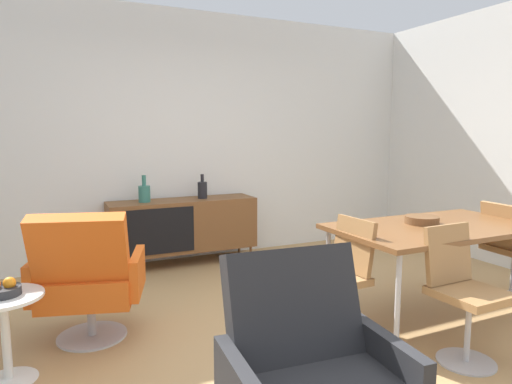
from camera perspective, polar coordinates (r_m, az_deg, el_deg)
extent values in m
plane|color=tan|center=(3.13, 2.67, -20.02)|extent=(8.32, 8.32, 0.00)
cube|color=silver|center=(5.22, -10.81, 6.87)|extent=(6.80, 0.12, 2.80)
cube|color=brown|center=(5.04, -9.19, -4.11)|extent=(1.60, 0.44, 0.56)
cube|color=black|center=(4.75, -11.93, -4.88)|extent=(0.70, 0.01, 0.48)
cylinder|color=brown|center=(4.82, -17.13, -9.31)|extent=(0.03, 0.03, 0.16)
cylinder|color=brown|center=(5.22, -0.68, -7.68)|extent=(0.03, 0.03, 0.16)
cylinder|color=brown|center=(5.14, -17.67, -8.27)|extent=(0.03, 0.03, 0.16)
cylinder|color=brown|center=(5.52, -2.16, -6.84)|extent=(0.03, 0.03, 0.16)
cylinder|color=#337266|center=(4.88, -13.95, -0.25)|extent=(0.12, 0.12, 0.17)
cylinder|color=#337266|center=(4.87, -14.00, 1.42)|extent=(0.04, 0.04, 0.11)
cylinder|color=black|center=(5.04, -6.80, 0.23)|extent=(0.11, 0.11, 0.18)
cylinder|color=black|center=(5.03, -6.83, 1.75)|extent=(0.04, 0.04, 0.09)
cube|color=brown|center=(3.74, 21.79, -4.20)|extent=(1.60, 0.90, 0.04)
cylinder|color=#B7B7BC|center=(3.09, 17.48, -13.63)|extent=(0.04, 0.04, 0.70)
cylinder|color=#B7B7BC|center=(3.66, 9.07, -9.99)|extent=(0.04, 0.04, 0.70)
cylinder|color=#B7B7BC|center=(4.60, 24.17, -6.92)|extent=(0.04, 0.04, 0.70)
cylinder|color=brown|center=(3.76, 20.25, -3.33)|extent=(0.26, 0.26, 0.06)
cube|color=#9E7042|center=(3.20, 9.64, -10.74)|extent=(0.42, 0.42, 0.05)
cube|color=#9E7042|center=(3.25, 12.25, -6.58)|extent=(0.11, 0.38, 0.38)
cylinder|color=#B7B7BC|center=(3.28, 9.54, -14.68)|extent=(0.04, 0.04, 0.42)
cylinder|color=#B7B7BC|center=(3.37, 9.46, -17.94)|extent=(0.36, 0.36, 0.01)
cube|color=#9E7042|center=(3.16, 25.48, -11.60)|extent=(0.41, 0.41, 0.05)
cube|color=#9E7042|center=(3.21, 23.15, -7.20)|extent=(0.38, 0.10, 0.38)
cylinder|color=#B7B7BC|center=(3.25, 25.24, -15.58)|extent=(0.04, 0.04, 0.42)
cylinder|color=#B7B7BC|center=(3.33, 25.03, -18.86)|extent=(0.36, 0.36, 0.01)
cube|color=#9E7042|center=(4.35, 28.63, -3.78)|extent=(0.11, 0.38, 0.38)
cylinder|color=#B7B7BC|center=(4.59, 29.72, -9.11)|extent=(0.04, 0.04, 0.42)
cylinder|color=#B7B7BC|center=(4.65, 29.55, -11.56)|extent=(0.36, 0.36, 0.01)
cube|color=#D85919|center=(3.44, -20.28, -11.04)|extent=(0.73, 0.71, 0.20)
cube|color=#D85919|center=(3.13, -21.43, -7.02)|extent=(0.65, 0.43, 0.51)
cube|color=#D85919|center=(3.36, -14.75, -9.81)|extent=(0.20, 0.50, 0.28)
cube|color=#D85919|center=(3.50, -25.72, -9.64)|extent=(0.20, 0.50, 0.28)
cylinder|color=#B7B7BC|center=(3.52, -20.10, -14.75)|extent=(0.06, 0.06, 0.28)
cylinder|color=#B7B7BC|center=(3.57, -20.00, -16.72)|extent=(0.48, 0.48, 0.02)
cube|color=#262628|center=(2.06, 4.71, -14.10)|extent=(0.62, 0.32, 0.51)
cube|color=#262628|center=(2.12, 16.26, -20.51)|extent=(0.10, 0.51, 0.28)
cylinder|color=white|center=(3.03, -29.39, -11.51)|extent=(0.44, 0.44, 0.02)
cylinder|color=white|center=(3.12, -29.07, -16.05)|extent=(0.05, 0.05, 0.50)
cone|color=white|center=(3.22, -28.79, -19.99)|extent=(0.32, 0.32, 0.02)
cylinder|color=#262628|center=(3.02, -29.44, -10.88)|extent=(0.20, 0.20, 0.05)
sphere|color=orange|center=(2.99, -28.75, -10.06)|extent=(0.07, 0.07, 0.07)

